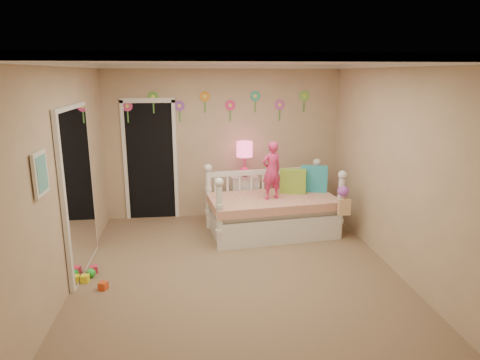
{
  "coord_description": "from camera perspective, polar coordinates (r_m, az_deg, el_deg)",
  "views": [
    {
      "loc": [
        -0.54,
        -4.98,
        2.47
      ],
      "look_at": [
        0.1,
        0.6,
        1.05
      ],
      "focal_mm": 31.79,
      "sensor_mm": 36.0,
      "label": 1
    }
  ],
  "objects": [
    {
      "name": "floor",
      "position": [
        5.59,
        -0.32,
        -12.05
      ],
      "size": [
        4.0,
        4.5,
        0.01
      ],
      "primitive_type": "cube",
      "color": "#7F684C",
      "rests_on": "ground"
    },
    {
      "name": "ceiling",
      "position": [
        5.01,
        -0.36,
        15.67
      ],
      "size": [
        4.0,
        4.5,
        0.01
      ],
      "primitive_type": "cube",
      "color": "white",
      "rests_on": "floor"
    },
    {
      "name": "back_wall",
      "position": [
        7.35,
        -2.26,
        5.01
      ],
      "size": [
        4.0,
        0.01,
        2.6
      ],
      "primitive_type": "cube",
      "color": "tan",
      "rests_on": "floor"
    },
    {
      "name": "left_wall",
      "position": [
        5.32,
        -22.28,
        0.4
      ],
      "size": [
        0.01,
        4.5,
        2.6
      ],
      "primitive_type": "cube",
      "color": "tan",
      "rests_on": "floor"
    },
    {
      "name": "right_wall",
      "position": [
        5.71,
        20.02,
        1.5
      ],
      "size": [
        0.01,
        4.5,
        2.6
      ],
      "primitive_type": "cube",
      "color": "tan",
      "rests_on": "floor"
    },
    {
      "name": "crown_molding",
      "position": [
        5.01,
        -0.36,
        15.32
      ],
      "size": [
        4.0,
        4.5,
        0.06
      ],
      "primitive_type": null,
      "color": "white",
      "rests_on": "ceiling"
    },
    {
      "name": "daybed",
      "position": [
        6.65,
        4.36,
        -2.77
      ],
      "size": [
        2.09,
        1.29,
        1.07
      ],
      "primitive_type": null,
      "rotation": [
        0.0,
        0.0,
        0.12
      ],
      "color": "white",
      "rests_on": "floor"
    },
    {
      "name": "pillow_turquoise",
      "position": [
        6.98,
        9.91,
        0.17
      ],
      "size": [
        0.44,
        0.25,
        0.42
      ],
      "primitive_type": "cube",
      "rotation": [
        0.0,
        0.0,
        -0.27
      ],
      "color": "#26A4C0",
      "rests_on": "daybed"
    },
    {
      "name": "pillow_lime",
      "position": [
        6.83,
        7.13,
        -0.17
      ],
      "size": [
        0.43,
        0.26,
        0.39
      ],
      "primitive_type": "cube",
      "rotation": [
        0.0,
        0.0,
        -0.29
      ],
      "color": "#8ABD39",
      "rests_on": "daybed"
    },
    {
      "name": "child",
      "position": [
        6.43,
        4.26,
        1.29
      ],
      "size": [
        0.38,
        0.31,
        0.89
      ],
      "primitive_type": "imported",
      "rotation": [
        0.0,
        0.0,
        3.49
      ],
      "color": "#E43371",
      "rests_on": "daybed"
    },
    {
      "name": "nightstand",
      "position": [
        7.32,
        0.59,
        -2.4
      ],
      "size": [
        0.48,
        0.38,
        0.76
      ],
      "primitive_type": "cube",
      "rotation": [
        0.0,
        0.0,
        0.08
      ],
      "color": "white",
      "rests_on": "floor"
    },
    {
      "name": "table_lamp",
      "position": [
        7.14,
        0.61,
        3.57
      ],
      "size": [
        0.27,
        0.27,
        0.6
      ],
      "color": "#E51E63",
      "rests_on": "nightstand"
    },
    {
      "name": "closet_doorway",
      "position": [
        7.39,
        -11.94,
        2.68
      ],
      "size": [
        0.9,
        0.04,
        2.07
      ],
      "primitive_type": "cube",
      "color": "black",
      "rests_on": "back_wall"
    },
    {
      "name": "flower_decals",
      "position": [
        7.25,
        -3.02,
        9.97
      ],
      "size": [
        3.4,
        0.02,
        0.5
      ],
      "primitive_type": null,
      "color": "#B2668C",
      "rests_on": "back_wall"
    },
    {
      "name": "mirror_closet",
      "position": [
        5.65,
        -20.87,
        -1.33
      ],
      "size": [
        0.07,
        1.3,
        2.1
      ],
      "primitive_type": "cube",
      "color": "white",
      "rests_on": "left_wall"
    },
    {
      "name": "wall_picture",
      "position": [
        4.42,
        -25.23,
        0.8
      ],
      "size": [
        0.05,
        0.34,
        0.42
      ],
      "primitive_type": "cube",
      "color": "white",
      "rests_on": "left_wall"
    },
    {
      "name": "hanging_bag",
      "position": [
        6.37,
        13.64,
        -2.82
      ],
      "size": [
        0.2,
        0.16,
        0.36
      ],
      "primitive_type": null,
      "color": "beige",
      "rests_on": "daybed"
    },
    {
      "name": "toy_scatter",
      "position": [
        5.84,
        -18.22,
        -11.02
      ],
      "size": [
        1.12,
        1.47,
        0.11
      ],
      "primitive_type": null,
      "rotation": [
        0.0,
        0.0,
        -0.27
      ],
      "color": "#996666",
      "rests_on": "floor"
    }
  ]
}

